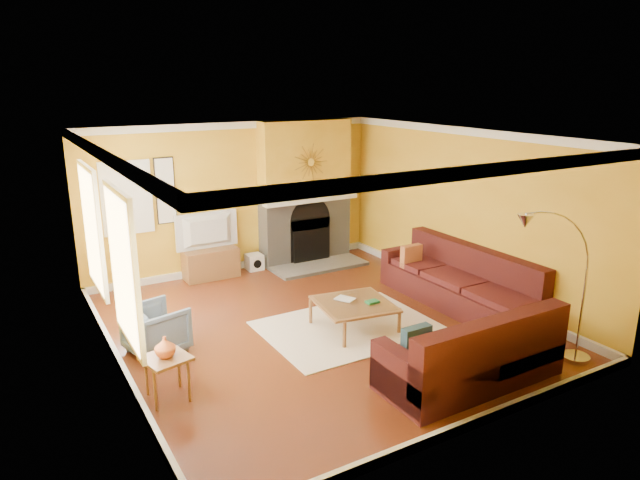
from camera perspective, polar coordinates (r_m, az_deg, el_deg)
floor at (r=8.31m, az=-0.27°, el=-8.60°), size 5.50×6.00×0.02m
ceiling at (r=7.60m, az=-0.30°, el=10.42°), size 5.50×6.00×0.02m
wall_back at (r=10.49m, az=-8.56°, el=4.22°), size 5.50×0.02×2.70m
wall_front at (r=5.58m, az=15.48°, el=-6.57°), size 5.50×0.02×2.70m
wall_left at (r=6.95m, az=-20.41°, el=-2.57°), size 0.02×6.00×2.70m
wall_right at (r=9.49m, az=14.31°, el=2.68°), size 0.02×6.00×2.70m
baseboard at (r=8.28m, az=-0.27°, el=-8.16°), size 5.50×6.00×0.12m
crown_molding at (r=7.61m, az=-0.30°, el=9.90°), size 5.50×6.00×0.12m
window_left_near at (r=8.16m, az=-21.91°, el=1.00°), size 0.06×1.22×1.72m
window_left_far at (r=6.35m, az=-19.19°, el=-2.73°), size 0.06×1.22×1.72m
window_back at (r=9.88m, az=-18.78°, el=4.02°), size 0.82×0.06×1.22m
wall_art at (r=10.02m, az=-15.19°, el=4.76°), size 0.34×0.04×1.14m
fireplace at (r=10.87m, az=-1.51°, el=4.79°), size 1.80×0.40×2.70m
mantel at (r=10.68m, az=-0.89°, el=4.05°), size 1.92×0.22×0.08m
hearth at (r=10.74m, az=-0.05°, el=-2.62°), size 1.80×0.70×0.06m
sunburst at (r=10.57m, az=-0.93°, el=7.78°), size 0.70×0.04×0.70m
rug at (r=8.24m, az=2.92°, el=-8.71°), size 2.40×1.80×0.02m
sectional_sofa at (r=8.14m, az=10.15°, el=-5.89°), size 3.10×3.70×0.90m
coffee_table at (r=8.15m, az=3.43°, el=-7.54°), size 1.15×1.15×0.40m
media_console at (r=10.33m, az=-10.86°, el=-2.31°), size 0.96×0.43×0.53m
tv at (r=10.16m, az=-11.03°, el=0.85°), size 1.13×0.18×0.65m
subwoofer at (r=10.68m, az=-6.59°, el=-2.19°), size 0.29×0.29×0.29m
armchair at (r=7.73m, az=-16.05°, el=-8.53°), size 0.84×0.83×0.63m
side_table at (r=6.67m, az=-15.01°, el=-13.16°), size 0.55×0.55×0.51m
vase at (r=6.50m, az=-15.24°, el=-10.26°), size 0.26×0.26×0.24m
book at (r=8.07m, az=2.16°, el=-6.14°), size 0.30×0.33×0.03m
arc_lamp at (r=7.25m, az=22.48°, el=-4.88°), size 1.30×0.36×2.02m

